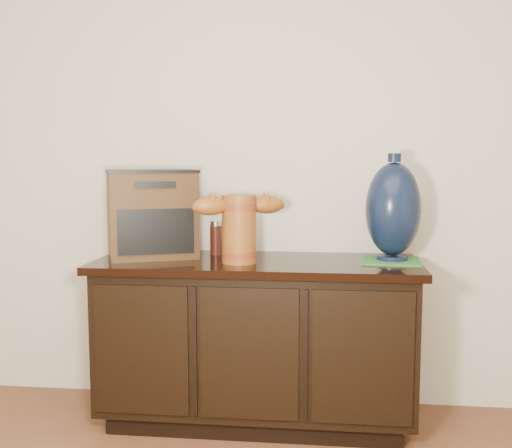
# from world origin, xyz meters

# --- Properties ---
(sideboard) EXTENTS (1.46, 0.56, 0.75)m
(sideboard) POSITION_xyz_m (0.00, 2.23, 0.39)
(sideboard) COLOR black
(sideboard) RESTS_ON ground
(terracotta_vessel) EXTENTS (0.41, 0.24, 0.30)m
(terracotta_vessel) POSITION_xyz_m (-0.07, 2.15, 0.92)
(terracotta_vessel) COLOR #91511A
(terracotta_vessel) RESTS_ON sideboard
(tv_radio) EXTENTS (0.50, 0.46, 0.41)m
(tv_radio) POSITION_xyz_m (-0.50, 2.28, 0.96)
(tv_radio) COLOR #3E250F
(tv_radio) RESTS_ON sideboard
(green_mat) EXTENTS (0.27, 0.27, 0.01)m
(green_mat) POSITION_xyz_m (0.60, 2.26, 0.76)
(green_mat) COLOR #336E31
(green_mat) RESTS_ON sideboard
(lamp_base) EXTENTS (0.26, 0.26, 0.47)m
(lamp_base) POSITION_xyz_m (0.61, 2.26, 0.99)
(lamp_base) COLOR black
(lamp_base) RESTS_ON green_mat
(spray_can) EXTENTS (0.06, 0.06, 0.16)m
(spray_can) POSITION_xyz_m (-0.21, 2.37, 0.83)
(spray_can) COLOR #581B0F
(spray_can) RESTS_ON sideboard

